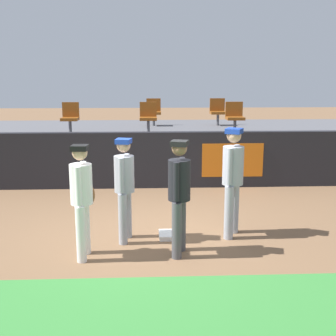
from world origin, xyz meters
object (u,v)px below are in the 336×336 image
Objects in this scene: player_fielder_home at (82,194)px; seat_back_center at (154,111)px; seat_back_right at (218,110)px; first_base at (171,235)px; seat_front_center at (148,116)px; player_runner_visitor at (233,175)px; seat_front_left at (70,116)px; player_umpire at (179,190)px; player_coach_visitor at (124,183)px; seat_front_right at (235,115)px.

seat_back_center is (1.16, 7.42, 0.63)m from player_fielder_home.
first_base is at bearing -105.36° from seat_back_right.
seat_front_center is at bearing -95.45° from seat_back_center.
player_runner_visitor is 5.05m from seat_front_center.
seat_front_left is (-1.12, 5.62, 0.63)m from player_fielder_home.
player_fielder_home is at bearing -113.23° from seat_back_right.
player_umpire is at bearing -85.34° from seat_front_center.
player_coach_visitor is at bearing 141.53° from player_fielder_home.
seat_back_center is 2.91m from seat_front_left.
player_umpire is at bearing -24.86° from player_runner_visitor.
seat_back_right is at bearing 95.83° from seat_front_right.
seat_front_left is at bearing -149.81° from player_coach_visitor.
seat_front_left is at bearing -180.00° from seat_front_right.
seat_front_center is (-0.45, 5.57, 0.60)m from player_umpire.
player_fielder_home is 0.88m from player_coach_visitor.
player_umpire is at bearing -103.28° from seat_back_right.
player_fielder_home is 8.10m from seat_back_right.
seat_front_right is 1.00× the size of seat_back_right.
seat_back_center is at bearing 174.70° from player_fielder_home.
player_coach_visitor is 2.05× the size of seat_front_center.
player_fielder_home is at bearing -150.72° from first_base.
seat_front_left reaches higher than player_coach_visitor.
player_umpire is 2.12× the size of seat_back_right.
seat_back_right is at bearing 170.23° from player_coach_visitor.
seat_front_left is at bearing -180.00° from seat_front_center.
seat_back_center reaches higher than player_fielder_home.
player_coach_visitor is 2.05× the size of seat_front_left.
seat_front_right is at bearing -84.17° from seat_back_right.
seat_front_right is at bearing 161.99° from player_coach_visitor.
player_umpire is 2.12× the size of seat_front_left.
seat_front_center is (-0.36, 4.86, 1.59)m from first_base.
seat_front_left is 4.67m from seat_back_right.
seat_front_right and seat_back_center have the same top height.
player_coach_visitor is 2.05× the size of seat_back_center.
player_umpire is 5.62m from seat_front_center.
first_base is 1.48m from player_runner_visitor.
seat_back_center is 2.02m from seat_back_right.
player_runner_visitor is 1.05× the size of player_umpire.
seat_back_center and seat_front_center have the same top height.
player_coach_visitor is 2.05× the size of seat_front_right.
player_fielder_home is 2.54m from player_runner_visitor.
seat_front_left is at bearing -165.15° from player_fielder_home.
seat_front_right and seat_back_right have the same top height.
seat_front_center is at bearing 0.00° from seat_front_left.
seat_front_center is at bearing -179.99° from seat_front_right.
seat_back_right is at bearing 39.37° from seat_front_center.
player_runner_visitor reaches higher than player_umpire.
seat_back_right is (2.02, 0.00, 0.00)m from seat_back_center.
seat_front_center is at bearing 94.27° from first_base.
player_umpire is 2.12× the size of seat_front_center.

